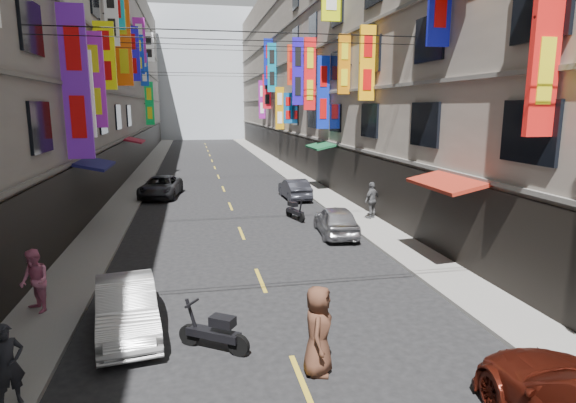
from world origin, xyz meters
name	(u,v)px	position (x,y,z in m)	size (l,w,h in m)	color
sidewalk_left	(141,178)	(-6.00, 42.00, 0.06)	(2.00, 90.00, 0.12)	slate
sidewalk_right	(292,174)	(6.00, 42.00, 0.06)	(2.00, 90.00, 0.12)	slate
building_row_left	(46,50)	(-11.99, 42.00, 9.49)	(10.14, 90.00, 19.00)	gray
building_row_right	(364,57)	(11.99, 42.00, 9.49)	(10.14, 90.00, 19.00)	#9E9284
haze_block	(201,75)	(0.00, 92.00, 11.00)	(18.00, 8.00, 22.00)	#ABB5BF
shop_signage	(217,48)	(-0.23, 34.76, 9.08)	(14.00, 55.00, 12.02)	#0E33AD
street_awnings	(209,161)	(-1.26, 26.00, 3.00)	(13.99, 35.20, 0.41)	#13481D
overhead_cables	(227,43)	(0.00, 30.00, 8.80)	(14.00, 38.04, 1.24)	black
lane_markings	(221,182)	(0.00, 39.00, 0.00)	(0.12, 80.20, 0.01)	gold
scooter_crossing	(215,332)	(-1.66, 13.70, 0.44)	(1.56, 1.11, 1.14)	black
scooter_far_right	(295,211)	(2.86, 26.11, 0.44)	(0.72, 1.77, 1.14)	black
car_left_mid	(127,307)	(-3.72, 15.05, 0.65)	(1.37, 3.93, 1.30)	silver
car_left_far	(161,187)	(-3.99, 33.67, 0.65)	(2.15, 4.65, 1.29)	black
car_right_mid	(336,220)	(4.00, 22.89, 0.65)	(1.54, 3.82, 1.30)	#A5A4A9
car_right_far	(295,189)	(4.00, 31.45, 0.62)	(1.30, 3.74, 1.23)	#282931
pedestrian_lnear	(8,365)	(-5.40, 12.18, 0.90)	(0.57, 0.52, 1.56)	black
pedestrian_lfar	(35,281)	(-6.19, 16.50, 0.97)	(0.83, 0.57, 1.70)	pink
pedestrian_rfar	(372,200)	(6.50, 25.17, 1.02)	(1.05, 0.60, 1.80)	#4F4F51
pedestrian_crossing	(318,330)	(0.40, 12.32, 0.95)	(0.93, 0.63, 1.90)	#4D2D1E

